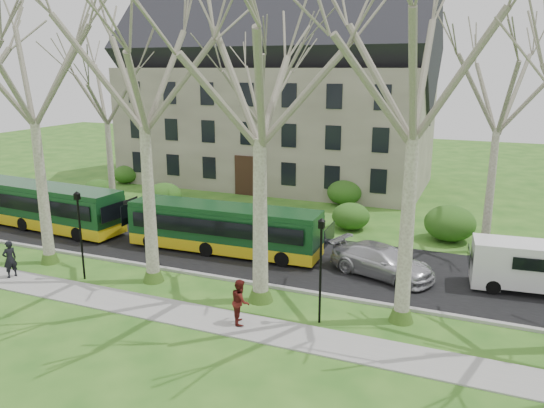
{
  "coord_description": "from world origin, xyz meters",
  "views": [
    {
      "loc": [
        11.69,
        -19.88,
        10.04
      ],
      "look_at": [
        2.28,
        3.0,
        3.65
      ],
      "focal_mm": 35.0,
      "sensor_mm": 36.0,
      "label": 1
    }
  ],
  "objects_px": {
    "bus_follow": "(224,228)",
    "sedan": "(382,261)",
    "van_a": "(533,268)",
    "pedestrian_a": "(10,259)",
    "pedestrian_b": "(240,301)",
    "bus_lead": "(43,206)"
  },
  "relations": [
    {
      "from": "bus_lead",
      "to": "pedestrian_a",
      "type": "distance_m",
      "value": 8.54
    },
    {
      "from": "pedestrian_a",
      "to": "bus_follow",
      "type": "bearing_deg",
      "value": 148.59
    },
    {
      "from": "bus_follow",
      "to": "pedestrian_b",
      "type": "xyz_separation_m",
      "value": [
        4.55,
        -7.34,
        -0.44
      ]
    },
    {
      "from": "van_a",
      "to": "bus_lead",
      "type": "bearing_deg",
      "value": 176.31
    },
    {
      "from": "sedan",
      "to": "pedestrian_b",
      "type": "xyz_separation_m",
      "value": [
        -4.28,
        -7.13,
        0.16
      ]
    },
    {
      "from": "van_a",
      "to": "pedestrian_a",
      "type": "bearing_deg",
      "value": -166.9
    },
    {
      "from": "van_a",
      "to": "pedestrian_b",
      "type": "relative_size",
      "value": 2.83
    },
    {
      "from": "bus_follow",
      "to": "sedan",
      "type": "bearing_deg",
      "value": -3.03
    },
    {
      "from": "van_a",
      "to": "pedestrian_a",
      "type": "distance_m",
      "value": 24.72
    },
    {
      "from": "bus_follow",
      "to": "pedestrian_b",
      "type": "distance_m",
      "value": 8.64
    },
    {
      "from": "sedan",
      "to": "pedestrian_b",
      "type": "bearing_deg",
      "value": 167.28
    },
    {
      "from": "bus_follow",
      "to": "sedan",
      "type": "distance_m",
      "value": 8.85
    },
    {
      "from": "van_a",
      "to": "pedestrian_b",
      "type": "distance_m",
      "value": 13.51
    },
    {
      "from": "pedestrian_b",
      "to": "pedestrian_a",
      "type": "bearing_deg",
      "value": 61.93
    },
    {
      "from": "bus_follow",
      "to": "van_a",
      "type": "relative_size",
      "value": 2.08
    },
    {
      "from": "bus_follow",
      "to": "pedestrian_a",
      "type": "xyz_separation_m",
      "value": [
        -7.93,
        -7.29,
        -0.43
      ]
    },
    {
      "from": "van_a",
      "to": "pedestrian_a",
      "type": "height_order",
      "value": "van_a"
    },
    {
      "from": "sedan",
      "to": "pedestrian_a",
      "type": "distance_m",
      "value": 18.19
    },
    {
      "from": "bus_follow",
      "to": "sedan",
      "type": "xyz_separation_m",
      "value": [
        8.83,
        -0.2,
        -0.6
      ]
    },
    {
      "from": "bus_follow",
      "to": "sedan",
      "type": "relative_size",
      "value": 2.08
    },
    {
      "from": "sedan",
      "to": "pedestrian_a",
      "type": "height_order",
      "value": "pedestrian_a"
    },
    {
      "from": "bus_lead",
      "to": "sedan",
      "type": "relative_size",
      "value": 2.21
    }
  ]
}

